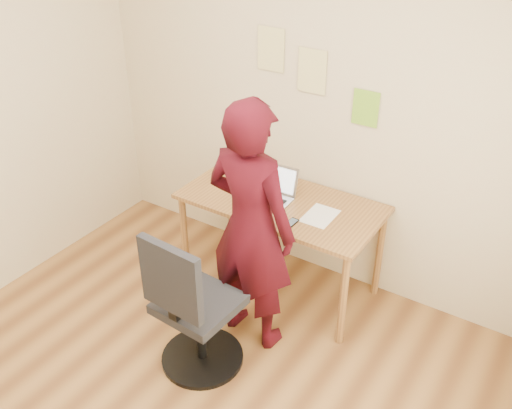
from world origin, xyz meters
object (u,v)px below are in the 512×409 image
Objects in this scene: phone at (292,223)px; office_chair at (192,314)px; desk at (281,211)px; person at (251,228)px; laptop at (272,192)px.

office_chair is (-0.23, -0.78, -0.31)m from phone.
person is (0.10, -0.53, 0.19)m from desk.
person is (0.17, -0.53, 0.06)m from laptop.
person is at bearing 78.10° from office_chair.
laptop is (-0.07, -0.00, 0.14)m from desk.
office_chair is at bearing 78.26° from person.
person is at bearing -79.61° from desk.
laptop is 0.18× the size of person.
laptop is at bearing -178.81° from desk.
desk is 12.49× the size of phone.
office_chair is 0.60× the size of person.
phone is at bearing -45.79° from desk.
phone is (0.28, -0.21, -0.04)m from laptop.
office_chair is 0.63m from person.
desk is at bearing -76.26° from person.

